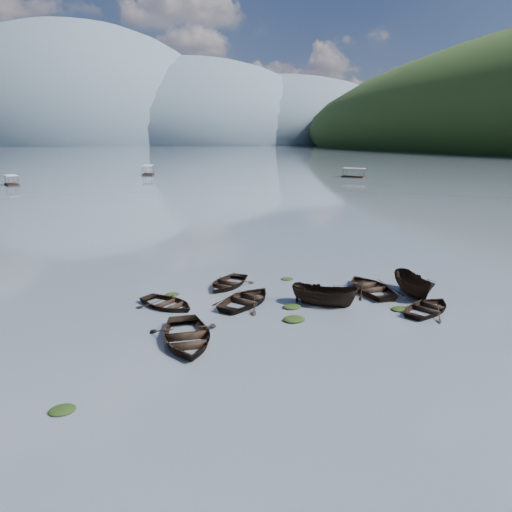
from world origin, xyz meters
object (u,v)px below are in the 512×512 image
object	(u,v)px
rowboat_0	(186,342)
rowboat_3	(370,291)
pontoon_centre	(148,175)
pontoon_left	(12,185)

from	to	relation	value
rowboat_0	rowboat_3	size ratio (longest dim) A/B	1.08
rowboat_0	rowboat_3	xyz separation A→B (m)	(13.10, 4.38, 0.00)
rowboat_0	pontoon_centre	bearing A→B (deg)	89.77
rowboat_3	pontoon_left	xyz separation A→B (m)	(-38.14, 87.49, 0.00)
rowboat_0	pontoon_left	xyz separation A→B (m)	(-25.05, 91.87, 0.00)
rowboat_0	pontoon_centre	size ratio (longest dim) A/B	0.75
pontoon_left	rowboat_0	bearing A→B (deg)	-94.13
rowboat_3	pontoon_left	bearing A→B (deg)	-65.16
rowboat_3	pontoon_centre	world-z (taller)	pontoon_centre
pontoon_left	pontoon_centre	distance (m)	37.76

